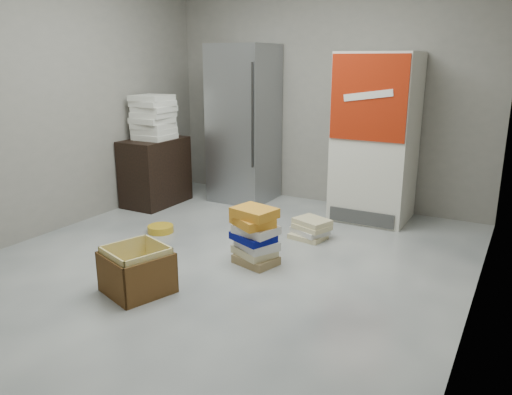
{
  "coord_description": "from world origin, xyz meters",
  "views": [
    {
      "loc": [
        2.24,
        -3.18,
        1.73
      ],
      "look_at": [
        0.07,
        0.7,
        0.49
      ],
      "focal_mm": 35.0,
      "sensor_mm": 36.0,
      "label": 1
    }
  ],
  "objects": [
    {
      "name": "supply_box_stack",
      "position": [
        -1.72,
        1.4,
        1.06
      ],
      "size": [
        0.44,
        0.44,
        0.52
      ],
      "color": "white",
      "rests_on": "wood_shelf"
    },
    {
      "name": "coke_cooler",
      "position": [
        0.75,
        2.12,
        0.9
      ],
      "size": [
        0.8,
        0.73,
        1.8
      ],
      "color": "silver",
      "rests_on": "ground"
    },
    {
      "name": "cardboard_box",
      "position": [
        -0.27,
        -0.56,
        0.15
      ],
      "size": [
        0.57,
        0.57,
        0.36
      ],
      "rotation": [
        0.0,
        0.0,
        -0.33
      ],
      "color": "gold",
      "rests_on": "ground"
    },
    {
      "name": "steel_fridge",
      "position": [
        -0.9,
        2.13,
        0.95
      ],
      "size": [
        0.7,
        0.72,
        1.9
      ],
      "color": "#94969B",
      "rests_on": "ground"
    },
    {
      "name": "wood_shelf",
      "position": [
        -1.73,
        1.4,
        0.4
      ],
      "size": [
        0.5,
        0.8,
        0.8
      ],
      "primitive_type": "cube",
      "color": "black",
      "rests_on": "ground"
    },
    {
      "name": "bucket_lid",
      "position": [
        -1.0,
        0.59,
        0.04
      ],
      "size": [
        0.29,
        0.29,
        0.07
      ],
      "primitive_type": "cylinder",
      "rotation": [
        0.0,
        0.0,
        -0.08
      ],
      "color": "gold",
      "rests_on": "ground"
    },
    {
      "name": "ground",
      "position": [
        0.0,
        0.0,
        0.0
      ],
      "size": [
        5.0,
        5.0,
        0.0
      ],
      "primitive_type": "plane",
      "color": "silver",
      "rests_on": "ground"
    },
    {
      "name": "room_shell",
      "position": [
        0.0,
        0.0,
        1.8
      ],
      "size": [
        4.04,
        5.04,
        2.82
      ],
      "color": "gray",
      "rests_on": "ground"
    },
    {
      "name": "phonebook_stack_main",
      "position": [
        0.25,
        0.35,
        0.26
      ],
      "size": [
        0.46,
        0.43,
        0.51
      ],
      "rotation": [
        0.0,
        0.0,
        -0.36
      ],
      "color": "olive",
      "rests_on": "ground"
    },
    {
      "name": "phonebook_stack_side",
      "position": [
        0.42,
        1.17,
        0.1
      ],
      "size": [
        0.42,
        0.37,
        0.2
      ],
      "rotation": [
        0.0,
        0.0,
        -0.28
      ],
      "color": "beige",
      "rests_on": "ground"
    }
  ]
}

